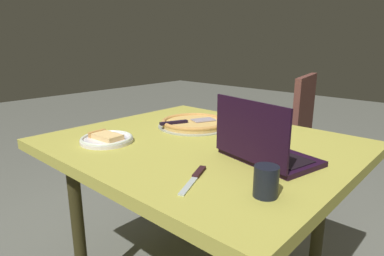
{
  "coord_description": "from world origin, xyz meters",
  "views": [
    {
      "loc": [
        0.84,
        -0.98,
        1.14
      ],
      "look_at": [
        0.0,
        -0.06,
        0.81
      ],
      "focal_mm": 30.54,
      "sensor_mm": 36.0,
      "label": 1
    }
  ],
  "objects_px": {
    "laptop": "(263,148)",
    "drink_cup": "(266,181)",
    "dining_table": "(201,157)",
    "table_knife": "(195,177)",
    "pizza_tray": "(194,123)",
    "pizza_plate": "(107,139)",
    "chair_near": "(283,136)"
  },
  "relations": [
    {
      "from": "dining_table",
      "to": "laptop",
      "type": "distance_m",
      "value": 0.33
    },
    {
      "from": "pizza_plate",
      "to": "chair_near",
      "type": "xyz_separation_m",
      "value": [
        0.17,
        1.22,
        -0.22
      ]
    },
    {
      "from": "pizza_plate",
      "to": "table_knife",
      "type": "distance_m",
      "value": 0.51
    },
    {
      "from": "dining_table",
      "to": "pizza_tray",
      "type": "relative_size",
      "value": 3.36
    },
    {
      "from": "pizza_tray",
      "to": "drink_cup",
      "type": "relative_size",
      "value": 4.12
    },
    {
      "from": "drink_cup",
      "to": "chair_near",
      "type": "distance_m",
      "value": 1.35
    },
    {
      "from": "laptop",
      "to": "drink_cup",
      "type": "height_order",
      "value": "laptop"
    },
    {
      "from": "chair_near",
      "to": "drink_cup",
      "type": "bearing_deg",
      "value": -65.21
    },
    {
      "from": "table_knife",
      "to": "chair_near",
      "type": "relative_size",
      "value": 0.21
    },
    {
      "from": "laptop",
      "to": "pizza_tray",
      "type": "xyz_separation_m",
      "value": [
        -0.49,
        0.19,
        -0.03
      ]
    },
    {
      "from": "pizza_plate",
      "to": "pizza_tray",
      "type": "distance_m",
      "value": 0.44
    },
    {
      "from": "table_knife",
      "to": "chair_near",
      "type": "height_order",
      "value": "chair_near"
    },
    {
      "from": "dining_table",
      "to": "drink_cup",
      "type": "bearing_deg",
      "value": -30.01
    },
    {
      "from": "chair_near",
      "to": "dining_table",
      "type": "bearing_deg",
      "value": -83.53
    },
    {
      "from": "laptop",
      "to": "table_knife",
      "type": "bearing_deg",
      "value": -106.01
    },
    {
      "from": "dining_table",
      "to": "table_knife",
      "type": "height_order",
      "value": "table_knife"
    },
    {
      "from": "pizza_plate",
      "to": "dining_table",
      "type": "bearing_deg",
      "value": 44.34
    },
    {
      "from": "drink_cup",
      "to": "chair_near",
      "type": "relative_size",
      "value": 0.09
    },
    {
      "from": "laptop",
      "to": "drink_cup",
      "type": "distance_m",
      "value": 0.26
    },
    {
      "from": "laptop",
      "to": "pizza_plate",
      "type": "relative_size",
      "value": 1.68
    },
    {
      "from": "dining_table",
      "to": "drink_cup",
      "type": "relative_size",
      "value": 13.88
    },
    {
      "from": "laptop",
      "to": "chair_near",
      "type": "xyz_separation_m",
      "value": [
        -0.42,
        0.99,
        -0.25
      ]
    },
    {
      "from": "laptop",
      "to": "chair_near",
      "type": "bearing_deg",
      "value": 112.97
    },
    {
      "from": "dining_table",
      "to": "drink_cup",
      "type": "distance_m",
      "value": 0.53
    },
    {
      "from": "laptop",
      "to": "drink_cup",
      "type": "bearing_deg",
      "value": -57.77
    },
    {
      "from": "laptop",
      "to": "chair_near",
      "type": "height_order",
      "value": "laptop"
    },
    {
      "from": "dining_table",
      "to": "pizza_tray",
      "type": "distance_m",
      "value": 0.25
    },
    {
      "from": "dining_table",
      "to": "chair_near",
      "type": "relative_size",
      "value": 1.26
    },
    {
      "from": "pizza_plate",
      "to": "pizza_tray",
      "type": "relative_size",
      "value": 0.61
    },
    {
      "from": "drink_cup",
      "to": "pizza_tray",
      "type": "bearing_deg",
      "value": 146.49
    },
    {
      "from": "pizza_tray",
      "to": "dining_table",
      "type": "bearing_deg",
      "value": -41.2
    },
    {
      "from": "pizza_plate",
      "to": "table_knife",
      "type": "relative_size",
      "value": 1.09
    }
  ]
}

